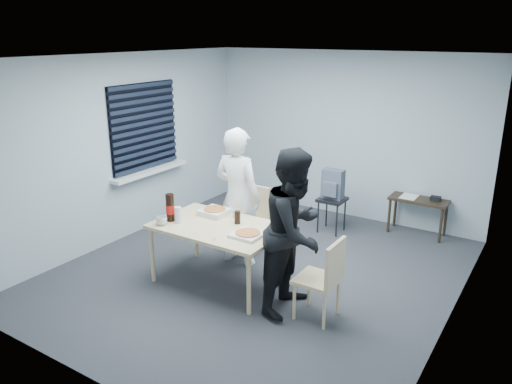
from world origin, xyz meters
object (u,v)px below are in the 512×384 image
Objects in this scene: backpack at (333,185)px; soda_bottle at (170,208)px; mug_a at (162,221)px; mug_b at (236,214)px; side_table at (418,204)px; person_black at (295,231)px; person_white at (238,197)px; stool at (332,205)px; chair_far at (252,214)px; dining_table at (219,230)px; chair_right at (325,275)px.

backpack is 2.56m from soda_bottle.
mug_b is at bearing 48.87° from mug_a.
side_table is 3.77m from mug_a.
person_white is at bearing 62.34° from person_black.
soda_bottle reaches higher than stool.
chair_far is 1.42m from mug_a.
dining_table is at bearing -79.04° from chair_far.
chair_right is 2.04× the size of backpack.
chair_right is at bearing -98.29° from person_black.
mug_a is (-1.57, -0.33, -0.11)m from person_black.
side_table is at bearing 45.04° from chair_far.
chair_right is 2.00m from soda_bottle.
backpack reaches higher than chair_right.
chair_far is (-0.19, 1.00, -0.16)m from dining_table.
chair_far is 1.61m from person_black.
backpack reaches higher than side_table.
soda_bottle reaches higher than side_table.
mug_a is 0.89m from mug_b.
backpack reaches higher than mug_b.
chair_far is 1.70× the size of stool.
person_white reaches higher than stool.
side_table is 2.90m from mug_b.
mug_b is 0.30× the size of soda_bottle.
person_white is at bearing 156.83° from chair_right.
stool is 2.74m from mug_a.
side_table is at bearing 57.60° from mug_b.
person_white is at bearing 64.84° from mug_a.
chair_right is 1.45m from mug_b.
backpack is (0.46, 2.16, 0.07)m from dining_table.
person_black is 1.05m from mug_b.
mug_a is at bearing -100.92° from backpack.
side_table is (1.56, 2.76, -0.20)m from dining_table.
backpack is 3.55× the size of mug_a.
person_black reaches higher than backpack.
person_black is 1.61m from mug_a.
person_black reaches higher than soda_bottle.
soda_bottle is (-0.38, -1.18, 0.37)m from chair_far.
side_table is at bearing 54.05° from soda_bottle.
chair_far and chair_right have the same top height.
soda_bottle reaches higher than mug_b.
person_black is at bearing -75.97° from stool.
side_table is at bearing 86.56° from chair_right.
mug_b is (0.58, 0.67, -0.00)m from mug_a.
soda_bottle is at bearing -113.60° from stool.
mug_a is at bearing -112.14° from stool.
backpack is at bearing 60.67° from chair_far.
dining_table reaches higher than stool.
chair_right is (1.39, -0.07, -0.16)m from dining_table.
dining_table is 2.85× the size of stool.
soda_bottle is (-1.58, -0.17, 0.00)m from person_black.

